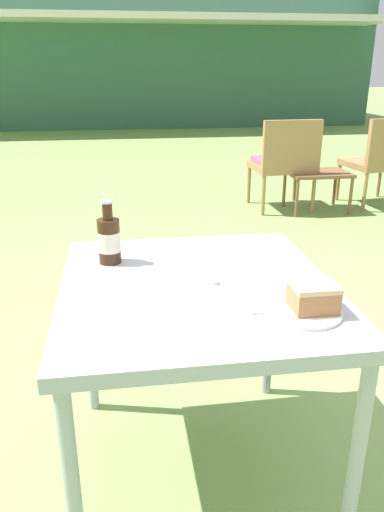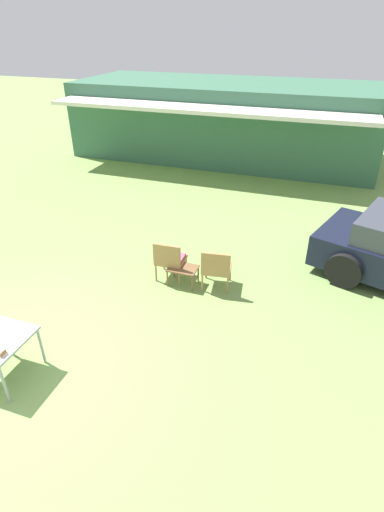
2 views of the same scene
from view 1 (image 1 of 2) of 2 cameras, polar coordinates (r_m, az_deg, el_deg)
ground_plane at (r=1.87m, az=0.48°, el=-23.06°), size 60.00×60.00×0.00m
cabin_building at (r=13.23m, az=-7.65°, el=20.89°), size 10.79×5.45×2.62m
wicker_chair_cushioned at (r=4.81m, az=10.51°, el=10.72°), size 0.57×0.53×0.85m
wicker_chair_plain at (r=5.17m, az=20.90°, el=10.49°), size 0.61×0.58×0.85m
garden_side_table at (r=4.86m, az=14.21°, el=8.83°), size 0.56×0.41×0.37m
patio_table at (r=1.50m, az=0.55°, el=-5.51°), size 0.80×0.85×0.70m
cake_on_plate at (r=1.33m, az=13.30°, el=-5.05°), size 0.20×0.20×0.08m
cola_bottle_near at (r=1.63m, az=-9.46°, el=1.89°), size 0.07×0.07×0.21m
fork at (r=1.34m, az=10.32°, el=-6.05°), size 0.17×0.03×0.01m
loose_bottle_cap at (r=1.47m, az=2.54°, el=-3.00°), size 0.03×0.03×0.01m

